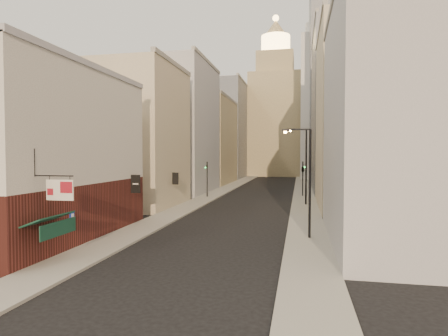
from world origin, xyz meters
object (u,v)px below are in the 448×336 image
traffic_light_right (303,169)px  streetlamp_near (307,176)px  white_tower (318,102)px  streetlamp_mid (304,162)px  traffic_light_left (207,172)px  clock_tower (275,113)px

traffic_light_right → streetlamp_near: bearing=80.0°
white_tower → streetlamp_mid: bearing=-94.3°
traffic_light_right → streetlamp_mid: bearing=80.4°
traffic_light_left → traffic_light_right: same height
clock_tower → streetlamp_near: clock_tower is taller
traffic_light_left → traffic_light_right: size_ratio=1.00×
streetlamp_near → traffic_light_right: size_ratio=1.57×
streetlamp_mid → traffic_light_right: size_ratio=1.80×
white_tower → streetlamp_mid: 49.93m
clock_tower → streetlamp_mid: size_ratio=4.99×
white_tower → traffic_light_right: bearing=-95.4°
white_tower → traffic_light_left: white_tower is taller
traffic_light_right → clock_tower: bearing=-92.2°
white_tower → streetlamp_near: white_tower is taller
clock_tower → traffic_light_left: 58.30m
clock_tower → white_tower: clock_tower is taller
white_tower → traffic_light_right: 41.48m
clock_tower → traffic_light_right: bearing=-82.1°
white_tower → traffic_light_right: size_ratio=8.30×
clock_tower → streetlamp_near: 81.10m
streetlamp_mid → white_tower: bearing=62.2°
traffic_light_right → white_tower: bearing=-105.6°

